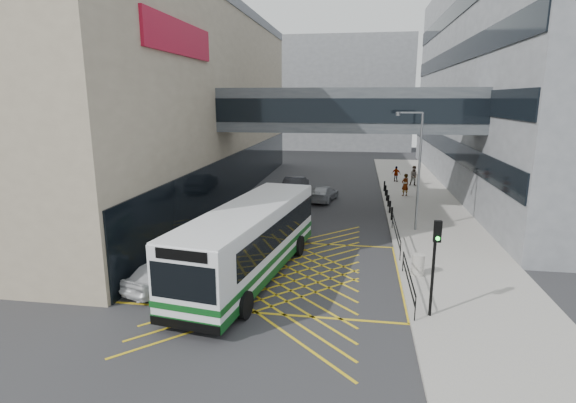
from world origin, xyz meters
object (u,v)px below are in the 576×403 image
at_px(car_dark, 296,185).
at_px(car_silver, 323,193).
at_px(pedestrian_b, 414,176).
at_px(pedestrian_a, 405,185).
at_px(car_white, 165,272).
at_px(street_lamp, 417,164).
at_px(litter_bin, 418,265).
at_px(bus, 251,239).
at_px(traffic_light, 435,255).
at_px(pedestrian_c, 396,174).

height_order(car_dark, car_silver, car_dark).
bearing_deg(car_silver, pedestrian_b, -127.96).
distance_m(car_silver, pedestrian_a, 7.18).
height_order(car_white, street_lamp, street_lamp).
distance_m(car_white, pedestrian_a, 24.30).
relative_size(street_lamp, litter_bin, 7.32).
relative_size(bus, pedestrian_a, 6.55).
bearing_deg(car_silver, traffic_light, 116.32).
relative_size(traffic_light, pedestrian_b, 2.03).
height_order(bus, car_white, bus).
bearing_deg(pedestrian_c, car_silver, 79.67).
bearing_deg(car_dark, traffic_light, 112.77).
distance_m(car_dark, car_silver, 3.55).
xyz_separation_m(bus, pedestrian_c, (8.66, 25.70, -0.90)).
bearing_deg(traffic_light, pedestrian_a, 81.64).
relative_size(car_dark, car_silver, 1.19).
bearing_deg(traffic_light, car_silver, 100.36).
distance_m(pedestrian_b, pedestrian_c, 2.48).
distance_m(car_silver, pedestrian_b, 10.81).
height_order(pedestrian_a, pedestrian_b, pedestrian_a).
xyz_separation_m(traffic_light, pedestrian_c, (0.85, 29.03, -1.72)).
height_order(traffic_light, pedestrian_a, traffic_light).
bearing_deg(bus, car_dark, 100.26).
bearing_deg(pedestrian_c, bus, 96.68).
bearing_deg(street_lamp, bus, -138.01).
xyz_separation_m(traffic_light, pedestrian_b, (2.38, 27.08, -1.55)).
distance_m(street_lamp, litter_bin, 8.57).
bearing_deg(street_lamp, car_silver, 124.86).
relative_size(car_white, pedestrian_c, 2.89).
xyz_separation_m(litter_bin, pedestrian_a, (1.05, 18.05, 0.45)).
relative_size(car_white, car_dark, 0.87).
xyz_separation_m(street_lamp, pedestrian_a, (0.44, 10.34, -3.24)).
bearing_deg(pedestrian_a, car_white, 25.30).
distance_m(bus, car_white, 4.16).
height_order(bus, pedestrian_a, bus).
relative_size(car_dark, pedestrian_c, 3.31).
relative_size(bus, street_lamp, 1.70).
relative_size(pedestrian_b, pedestrian_c, 1.22).
bearing_deg(car_white, car_silver, -87.18).
height_order(litter_bin, pedestrian_c, pedestrian_c).
bearing_deg(bus, car_silver, 91.35).
xyz_separation_m(bus, pedestrian_b, (10.18, 23.76, -0.73)).
distance_m(street_lamp, pedestrian_a, 10.84).
distance_m(traffic_light, street_lamp, 12.06).
relative_size(car_silver, traffic_light, 1.13).
distance_m(bus, pedestrian_b, 25.86).
distance_m(street_lamp, pedestrian_c, 17.44).
xyz_separation_m(pedestrian_b, pedestrian_c, (-1.53, 1.95, -0.17)).
bearing_deg(pedestrian_c, traffic_light, 113.61).
distance_m(car_white, traffic_light, 11.53).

